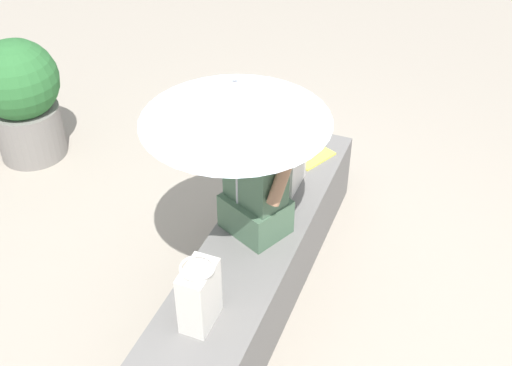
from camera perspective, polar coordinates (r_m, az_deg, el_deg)
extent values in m
plane|color=#9E9384|center=(4.02, 0.04, -9.63)|extent=(14.00, 14.00, 0.00)
cube|color=slate|center=(3.85, 0.04, -7.22)|extent=(2.34, 0.50, 0.47)
cube|color=#47664C|center=(3.66, -0.04, -2.72)|extent=(0.40, 0.43, 0.22)
cube|color=#47664C|center=(3.44, -0.04, 1.74)|extent=(0.32, 0.37, 0.48)
sphere|color=#9E7051|center=(3.26, -0.05, 6.61)|extent=(0.20, 0.20, 0.20)
cylinder|color=#9E7051|center=(3.31, 2.34, 0.62)|extent=(0.21, 0.15, 0.32)
cylinder|color=#9E7051|center=(3.55, -2.27, 3.42)|extent=(0.21, 0.15, 0.32)
cylinder|color=#B7B7BC|center=(3.40, -1.72, 1.73)|extent=(0.02, 0.02, 0.97)
cone|color=silver|center=(3.19, -1.84, 7.24)|extent=(0.98, 0.98, 0.22)
sphere|color=#B7B7BC|center=(3.13, -1.89, 9.22)|extent=(0.03, 0.03, 0.03)
cube|color=silver|center=(3.97, 3.07, 1.39)|extent=(0.27, 0.12, 0.27)
torus|color=silver|center=(3.88, 3.14, 3.19)|extent=(0.20, 0.20, 0.01)
cube|color=silver|center=(3.13, -5.01, -9.89)|extent=(0.22, 0.13, 0.35)
torus|color=silver|center=(3.00, -5.21, -7.45)|extent=(0.17, 0.17, 0.01)
cube|color=#EAE04C|center=(4.31, 4.86, 2.41)|extent=(0.34, 0.30, 0.01)
cylinder|color=gray|center=(5.35, -19.27, 4.33)|extent=(0.51, 0.51, 0.41)
sphere|color=#2D6B33|center=(5.13, -20.28, 8.52)|extent=(0.61, 0.61, 0.61)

